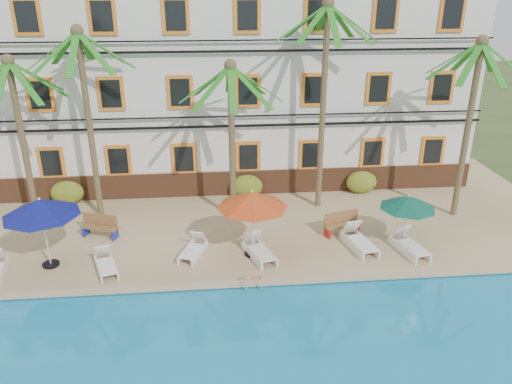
{
  "coord_description": "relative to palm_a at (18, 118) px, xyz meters",
  "views": [
    {
      "loc": [
        -0.23,
        -15.27,
        9.72
      ],
      "look_at": [
        1.5,
        3.0,
        2.0
      ],
      "focal_mm": 35.0,
      "sensor_mm": 36.0,
      "label": 1
    }
  ],
  "objects": [
    {
      "name": "shrub_right",
      "position": [
        14.77,
        1.7,
        -3.98
      ],
      "size": [
        1.5,
        0.9,
        1.1
      ],
      "primitive_type": "ellipsoid",
      "color": "#205919",
      "rests_on": "pool_deck"
    },
    {
      "name": "palm_a",
      "position": [
        0.0,
        0.0,
        0.0
      ],
      "size": [
        4.12,
        4.12,
        6.99
      ],
      "color": "brown",
      "rests_on": "pool_deck"
    },
    {
      "name": "lounger_f",
      "position": [
        14.92,
        -4.12,
        -4.24
      ],
      "size": [
        1.07,
        1.99,
        0.89
      ],
      "color": "white",
      "rests_on": "pool_deck"
    },
    {
      "name": "shrub_left",
      "position": [
        0.9,
        1.7,
        -3.98
      ],
      "size": [
        1.5,
        0.9,
        1.1
      ],
      "primitive_type": "ellipsoid",
      "color": "#205919",
      "rests_on": "pool_deck"
    },
    {
      "name": "palm_e",
      "position": [
        18.16,
        -1.1,
        0.37
      ],
      "size": [
        4.12,
        4.12,
        7.63
      ],
      "color": "brown",
      "rests_on": "pool_deck"
    },
    {
      "name": "pool_deck",
      "position": [
        7.81,
        0.1,
        -4.66
      ],
      "size": [
        30.0,
        12.0,
        0.25
      ],
      "primitive_type": "cube",
      "color": "tan",
      "rests_on": "ground"
    },
    {
      "name": "lounger_b",
      "position": [
        3.7,
        -4.42,
        -4.27
      ],
      "size": [
        1.12,
        1.79,
        0.8
      ],
      "color": "white",
      "rests_on": "pool_deck"
    },
    {
      "name": "umbrella_blue",
      "position": [
        1.64,
        -3.9,
        -2.24
      ],
      "size": [
        2.69,
        2.69,
        2.68
      ],
      "color": "black",
      "rests_on": "pool_deck"
    },
    {
      "name": "umbrella_red",
      "position": [
        8.98,
        -3.81,
        -2.28
      ],
      "size": [
        2.63,
        2.63,
        2.63
      ],
      "color": "black",
      "rests_on": "pool_deck"
    },
    {
      "name": "palm_d",
      "position": [
        12.37,
        0.37,
        1.14
      ],
      "size": [
        4.12,
        4.12,
        8.97
      ],
      "color": "brown",
      "rests_on": "pool_deck"
    },
    {
      "name": "palm_c",
      "position": [
        8.44,
        -0.49,
        -0.13
      ],
      "size": [
        4.12,
        4.12,
        6.77
      ],
      "color": "brown",
      "rests_on": "pool_deck"
    },
    {
      "name": "hotel_building",
      "position": [
        7.81,
        5.08,
        0.59
      ],
      "size": [
        25.4,
        6.44,
        10.22
      ],
      "color": "silver",
      "rests_on": "pool_deck"
    },
    {
      "name": "umbrella_green",
      "position": [
        14.89,
        -3.64,
        -2.71
      ],
      "size": [
        2.14,
        2.14,
        2.15
      ],
      "color": "black",
      "rests_on": "pool_deck"
    },
    {
      "name": "bench_right",
      "position": [
        12.73,
        -2.42,
        -4.06
      ],
      "size": [
        1.57,
        0.84,
        0.93
      ],
      "color": "olive",
      "rests_on": "pool_deck"
    },
    {
      "name": "shrub_mid",
      "position": [
        9.2,
        1.7,
        -3.98
      ],
      "size": [
        1.5,
        0.9,
        1.1
      ],
      "primitive_type": "ellipsoid",
      "color": "#205919",
      "rests_on": "pool_deck"
    },
    {
      "name": "bench_left",
      "position": [
        3.04,
        -1.74,
        -4.06
      ],
      "size": [
        1.57,
        0.95,
        0.93
      ],
      "color": "olive",
      "rests_on": "pool_deck"
    },
    {
      "name": "palm_b",
      "position": [
        2.65,
        0.23,
        0.6
      ],
      "size": [
        4.12,
        4.12,
        8.03
      ],
      "color": "brown",
      "rests_on": "pool_deck"
    },
    {
      "name": "lounger_d",
      "position": [
        9.2,
        -3.99,
        -4.25
      ],
      "size": [
        1.23,
        1.98,
        0.88
      ],
      "color": "white",
      "rests_on": "pool_deck"
    },
    {
      "name": "pool_coping",
      "position": [
        7.81,
        -5.8,
        -4.5
      ],
      "size": [
        30.0,
        0.35,
        0.06
      ],
      "primitive_type": "cube",
      "color": "tan",
      "rests_on": "pool_deck"
    },
    {
      "name": "pool_ladder",
      "position": [
        8.83,
        -5.9,
        -4.53
      ],
      "size": [
        0.54,
        0.74,
        0.74
      ],
      "color": "silver",
      "rests_on": "ground"
    },
    {
      "name": "lounger_e",
      "position": [
        13.11,
        -3.66,
        -4.23
      ],
      "size": [
        1.09,
        2.08,
        0.94
      ],
      "color": "white",
      "rests_on": "pool_deck"
    },
    {
      "name": "lounger_c",
      "position": [
        6.77,
        -3.6,
        -4.28
      ],
      "size": [
        1.12,
        1.75,
        0.78
      ],
      "color": "white",
      "rests_on": "pool_deck"
    },
    {
      "name": "ground",
      "position": [
        7.81,
        -4.9,
        -4.78
      ],
      "size": [
        100.0,
        100.0,
        0.0
      ],
      "primitive_type": "plane",
      "color": "#384C23",
      "rests_on": "ground"
    }
  ]
}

